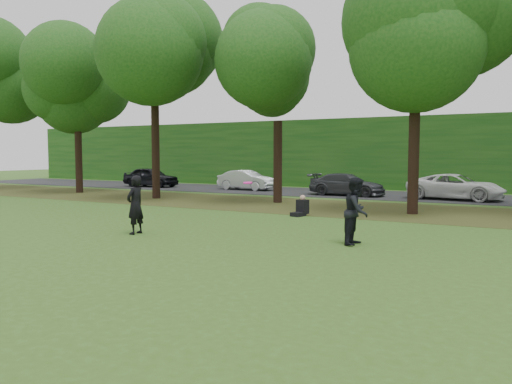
% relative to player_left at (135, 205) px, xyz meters
% --- Properties ---
extents(ground, '(120.00, 120.00, 0.00)m').
position_rel_player_left_xyz_m(ground, '(2.34, -2.85, -0.90)').
color(ground, '#345019').
rests_on(ground, ground).
extents(leaf_litter, '(60.00, 7.00, 0.01)m').
position_rel_player_left_xyz_m(leaf_litter, '(2.34, 10.15, -0.90)').
color(leaf_litter, '#453A18').
rests_on(leaf_litter, ground).
extents(street, '(70.00, 7.00, 0.02)m').
position_rel_player_left_xyz_m(street, '(2.34, 18.15, -0.89)').
color(street, black).
rests_on(street, ground).
extents(far_hedge, '(70.00, 3.00, 5.00)m').
position_rel_player_left_xyz_m(far_hedge, '(2.34, 24.15, 1.60)').
color(far_hedge, '#174A15').
rests_on(far_hedge, ground).
extents(player_left, '(0.46, 0.68, 1.81)m').
position_rel_player_left_xyz_m(player_left, '(0.00, 0.00, 0.00)').
color(player_left, black).
rests_on(player_left, ground).
extents(player_right, '(0.69, 0.89, 1.83)m').
position_rel_player_left_xyz_m(player_right, '(6.48, 1.58, 0.01)').
color(player_right, black).
rests_on(player_right, ground).
extents(parked_cars, '(37.20, 3.19, 1.46)m').
position_rel_player_left_xyz_m(parked_cars, '(0.83, 17.07, -0.21)').
color(parked_cars, black).
rests_on(parked_cars, street).
extents(frisbee, '(0.35, 0.35, 0.06)m').
position_rel_player_left_xyz_m(frisbee, '(3.28, 1.21, 0.71)').
color(frisbee, '#FD15A0').
rests_on(frisbee, ground).
extents(seated_person, '(0.57, 0.81, 0.83)m').
position_rel_player_left_xyz_m(seated_person, '(2.60, 6.65, -0.59)').
color(seated_person, black).
rests_on(seated_person, ground).
extents(tree_line, '(55.30, 7.90, 12.31)m').
position_rel_player_left_xyz_m(tree_line, '(1.99, 10.08, 6.94)').
color(tree_line, black).
rests_on(tree_line, ground).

